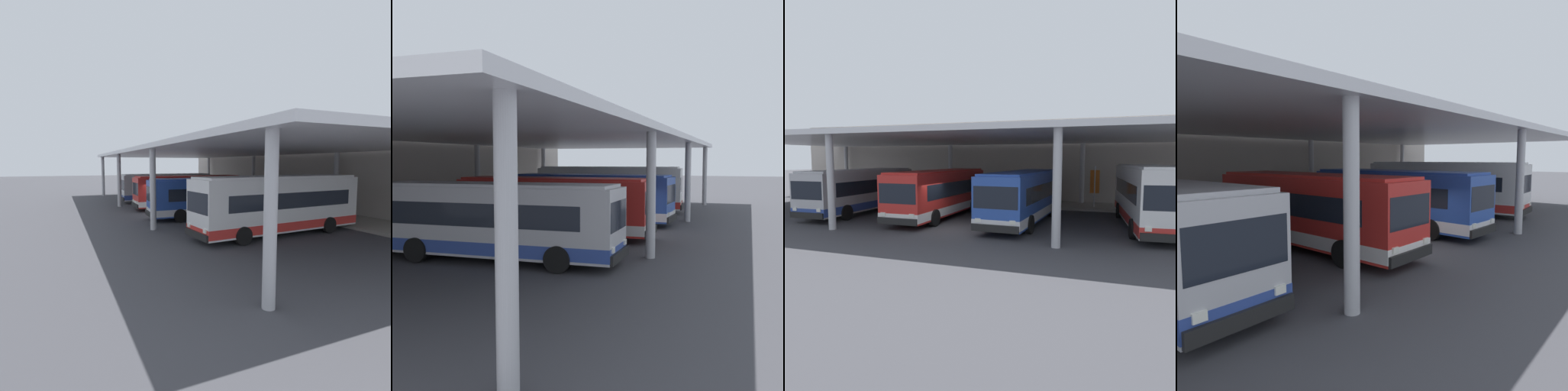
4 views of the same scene
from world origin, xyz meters
The scene contains 10 objects.
ground_plane centered at (0.00, 0.00, 0.00)m, with size 200.00×200.00×0.00m, color #3D3D42.
platform_kerb centered at (0.00, 11.75, 0.09)m, with size 42.00×4.50×0.18m, color gray.
station_building_facade centered at (0.00, 15.00, 3.73)m, with size 48.00×1.60×7.45m, color #ADA399.
canopy_shelter centered at (0.00, 5.50, 5.31)m, with size 40.00×17.00×5.55m.
bus_nearest_bay centered at (-8.77, 3.40, 1.66)m, with size 2.86×10.57×3.17m.
bus_second_bay centered at (-2.41, 3.48, 1.66)m, with size 2.79×10.55×3.17m.
bus_middle_bay centered at (3.39, 3.31, 1.66)m, with size 3.06×10.64×3.17m.
bus_far_bay centered at (10.46, 4.14, 1.84)m, with size 3.33×11.48×3.57m.
bench_waiting centered at (-4.50, 11.82, 0.66)m, with size 1.80×0.45×0.92m.
banner_sign centered at (7.31, 10.94, 1.98)m, with size 0.70×0.12×3.20m.
Camera 1 is at (25.86, -8.07, 4.26)m, focal length 28.92 mm.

